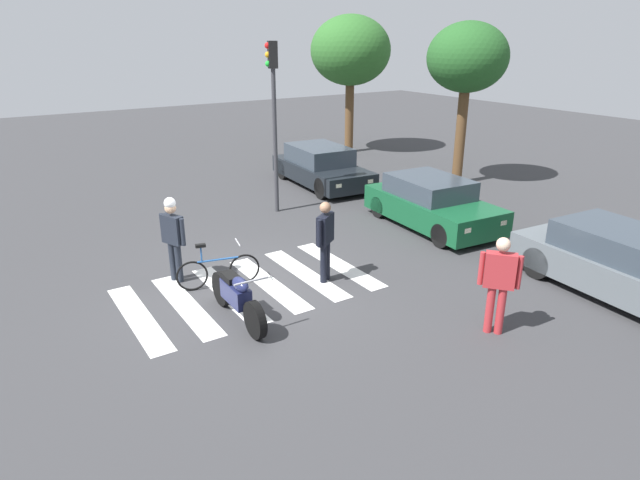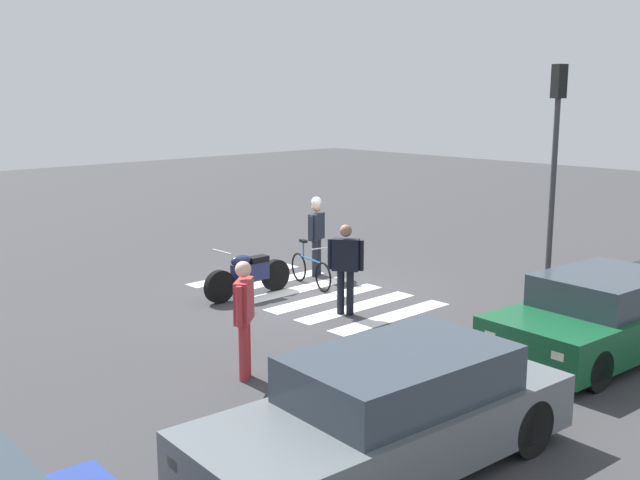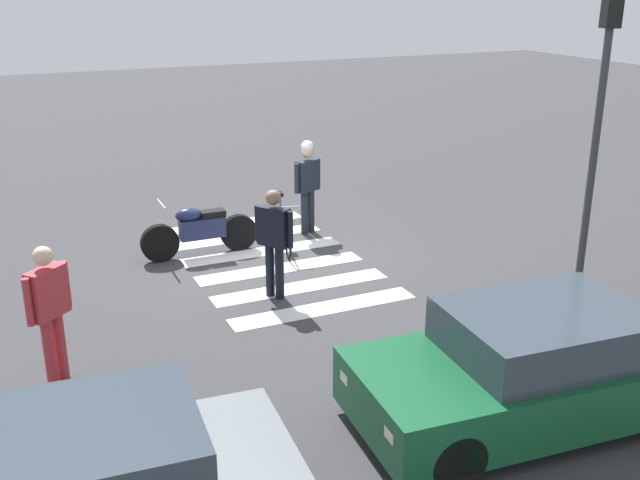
{
  "view_description": "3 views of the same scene",
  "coord_description": "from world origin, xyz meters",
  "px_view_note": "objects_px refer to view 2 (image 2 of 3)",
  "views": [
    {
      "loc": [
        9.27,
        -4.27,
        4.91
      ],
      "look_at": [
        0.82,
        1.21,
        1.08
      ],
      "focal_mm": 30.61,
      "sensor_mm": 36.0,
      "label": 1
    },
    {
      "loc": [
        10.25,
        11.2,
        4.13
      ],
      "look_at": [
        0.33,
        0.64,
        1.29
      ],
      "focal_mm": 42.12,
      "sensor_mm": 36.0,
      "label": 2
    },
    {
      "loc": [
        4.31,
        11.6,
        4.74
      ],
      "look_at": [
        -0.17,
        1.72,
        0.9
      ],
      "focal_mm": 41.94,
      "sensor_mm": 36.0,
      "label": 3
    }
  ],
  "objects_px": {
    "officer_on_foot": "(316,230)",
    "car_green_compact": "(599,317)",
    "car_grey_coupe": "(388,415)",
    "traffic_light_pole": "(555,141)",
    "leaning_bicycle": "(310,270)",
    "police_motorcycle": "(249,274)",
    "officer_by_motorcycle": "(346,263)",
    "pedestrian_bystander": "(244,312)"
  },
  "relations": [
    {
      "from": "leaning_bicycle",
      "to": "officer_by_motorcycle",
      "type": "xyz_separation_m",
      "value": [
        0.94,
        2.01,
        0.63
      ]
    },
    {
      "from": "leaning_bicycle",
      "to": "pedestrian_bystander",
      "type": "height_order",
      "value": "pedestrian_bystander"
    },
    {
      "from": "leaning_bicycle",
      "to": "officer_on_foot",
      "type": "xyz_separation_m",
      "value": [
        -0.76,
        -0.62,
        0.7
      ]
    },
    {
      "from": "car_grey_coupe",
      "to": "traffic_light_pole",
      "type": "distance_m",
      "value": 9.55
    },
    {
      "from": "car_green_compact",
      "to": "traffic_light_pole",
      "type": "relative_size",
      "value": 0.86
    },
    {
      "from": "leaning_bicycle",
      "to": "officer_on_foot",
      "type": "relative_size",
      "value": 0.92
    },
    {
      "from": "leaning_bicycle",
      "to": "police_motorcycle",
      "type": "bearing_deg",
      "value": -9.93
    },
    {
      "from": "car_grey_coupe",
      "to": "leaning_bicycle",
      "type": "bearing_deg",
      "value": -126.41
    },
    {
      "from": "leaning_bicycle",
      "to": "pedestrian_bystander",
      "type": "bearing_deg",
      "value": 37.33
    },
    {
      "from": "car_green_compact",
      "to": "car_grey_coupe",
      "type": "xyz_separation_m",
      "value": [
        5.27,
        0.2,
        0.03
      ]
    },
    {
      "from": "officer_on_foot",
      "to": "car_grey_coupe",
      "type": "xyz_separation_m",
      "value": [
        5.59,
        7.18,
        -0.41
      ]
    },
    {
      "from": "police_motorcycle",
      "to": "officer_on_foot",
      "type": "distance_m",
      "value": 2.36
    },
    {
      "from": "police_motorcycle",
      "to": "traffic_light_pole",
      "type": "distance_m",
      "value": 7.03
    },
    {
      "from": "car_grey_coupe",
      "to": "traffic_light_pole",
      "type": "bearing_deg",
      "value": -160.39
    },
    {
      "from": "officer_on_foot",
      "to": "car_green_compact",
      "type": "xyz_separation_m",
      "value": [
        0.32,
        6.97,
        -0.44
      ]
    },
    {
      "from": "pedestrian_bystander",
      "to": "traffic_light_pole",
      "type": "bearing_deg",
      "value": 178.86
    },
    {
      "from": "car_green_compact",
      "to": "traffic_light_pole",
      "type": "height_order",
      "value": "traffic_light_pole"
    },
    {
      "from": "leaning_bicycle",
      "to": "pedestrian_bystander",
      "type": "distance_m",
      "value": 5.47
    },
    {
      "from": "car_green_compact",
      "to": "officer_on_foot",
      "type": "bearing_deg",
      "value": -92.67
    },
    {
      "from": "officer_by_motorcycle",
      "to": "traffic_light_pole",
      "type": "bearing_deg",
      "value": 163.14
    },
    {
      "from": "car_green_compact",
      "to": "police_motorcycle",
      "type": "bearing_deg",
      "value": -73.76
    },
    {
      "from": "police_motorcycle",
      "to": "officer_by_motorcycle",
      "type": "bearing_deg",
      "value": 103.6
    },
    {
      "from": "officer_on_foot",
      "to": "car_grey_coupe",
      "type": "bearing_deg",
      "value": 52.06
    },
    {
      "from": "officer_by_motorcycle",
      "to": "car_grey_coupe",
      "type": "bearing_deg",
      "value": 49.43
    },
    {
      "from": "officer_on_foot",
      "to": "police_motorcycle",
      "type": "bearing_deg",
      "value": 9.17
    },
    {
      "from": "officer_on_foot",
      "to": "officer_by_motorcycle",
      "type": "relative_size",
      "value": 1.06
    },
    {
      "from": "police_motorcycle",
      "to": "car_grey_coupe",
      "type": "relative_size",
      "value": 0.45
    },
    {
      "from": "car_grey_coupe",
      "to": "traffic_light_pole",
      "type": "xyz_separation_m",
      "value": [
        -8.68,
        -3.09,
        2.48
      ]
    },
    {
      "from": "officer_on_foot",
      "to": "officer_by_motorcycle",
      "type": "distance_m",
      "value": 3.13
    },
    {
      "from": "leaning_bicycle",
      "to": "traffic_light_pole",
      "type": "bearing_deg",
      "value": 138.08
    },
    {
      "from": "officer_by_motorcycle",
      "to": "car_grey_coupe",
      "type": "relative_size",
      "value": 0.37
    },
    {
      "from": "officer_by_motorcycle",
      "to": "car_green_compact",
      "type": "bearing_deg",
      "value": 107.59
    },
    {
      "from": "traffic_light_pole",
      "to": "officer_on_foot",
      "type": "bearing_deg",
      "value": -52.87
    },
    {
      "from": "officer_on_foot",
      "to": "car_grey_coupe",
      "type": "distance_m",
      "value": 9.11
    },
    {
      "from": "traffic_light_pole",
      "to": "car_green_compact",
      "type": "bearing_deg",
      "value": 40.24
    },
    {
      "from": "police_motorcycle",
      "to": "pedestrian_bystander",
      "type": "xyz_separation_m",
      "value": [
        2.83,
        3.56,
        0.55
      ]
    },
    {
      "from": "police_motorcycle",
      "to": "officer_by_motorcycle",
      "type": "height_order",
      "value": "officer_by_motorcycle"
    },
    {
      "from": "car_grey_coupe",
      "to": "officer_on_foot",
      "type": "bearing_deg",
      "value": -127.94
    },
    {
      "from": "car_green_compact",
      "to": "car_grey_coupe",
      "type": "bearing_deg",
      "value": 2.22
    },
    {
      "from": "pedestrian_bystander",
      "to": "officer_by_motorcycle",
      "type": "bearing_deg",
      "value": -159.13
    },
    {
      "from": "pedestrian_bystander",
      "to": "traffic_light_pole",
      "type": "relative_size",
      "value": 0.37
    },
    {
      "from": "leaning_bicycle",
      "to": "officer_on_foot",
      "type": "height_order",
      "value": "officer_on_foot"
    }
  ]
}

